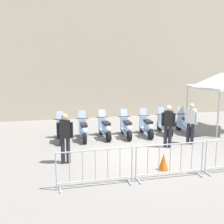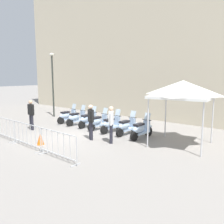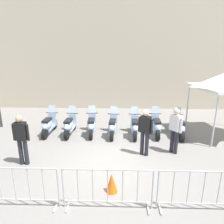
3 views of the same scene
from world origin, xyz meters
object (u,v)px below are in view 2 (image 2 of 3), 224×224
motorcycle_5 (126,127)px  barrier_segment_1 (27,136)px  motorcycle_2 (88,120)px  traffic_cone (40,139)px  street_lamp (53,78)px  officer_mid_plaza (91,120)px  motorcycle_3 (98,122)px  officer_by_barriers (111,122)px  officer_near_row_end (31,113)px  canopy_tent (183,89)px  barrier_segment_0 (3,128)px  motorcycle_0 (67,116)px  motorcycle_6 (141,130)px  motorcycle_4 (111,124)px  barrier_segment_2 (58,146)px  motorcycle_1 (77,118)px

motorcycle_5 → barrier_segment_1: 4.98m
motorcycle_2 → traffic_cone: motorcycle_2 is taller
motorcycle_2 → street_lamp: bearing=161.1°
motorcycle_2 → officer_mid_plaza: 2.93m
motorcycle_5 → barrier_segment_1: (-2.61, -4.25, 0.07)m
barrier_segment_1 → traffic_cone: bearing=74.6°
motorcycle_3 → officer_mid_plaza: size_ratio=0.99×
street_lamp → officer_by_barriers: size_ratio=2.78×
officer_near_row_end → officer_mid_plaza: bearing=2.4°
motorcycle_3 → canopy_tent: bearing=-5.7°
barrier_segment_0 → street_lamp: (-2.69, 5.92, 2.45)m
motorcycle_0 → traffic_cone: 5.00m
motorcycle_3 → street_lamp: (-5.55, 1.81, 2.52)m
motorcycle_6 → street_lamp: 9.12m
motorcycle_0 → motorcycle_5: 4.93m
street_lamp → officer_by_barriers: 8.72m
street_lamp → motorcycle_4: bearing=-16.7°
officer_mid_plaza → officer_by_barriers: bearing=2.1°
officer_mid_plaza → barrier_segment_1: bearing=-122.3°
motorcycle_2 → street_lamp: 5.47m
motorcycle_4 → barrier_segment_0: (-3.83, -3.96, 0.07)m
motorcycle_5 → street_lamp: (-7.51, 2.00, 2.52)m
motorcycle_0 → traffic_cone: motorcycle_0 is taller
motorcycle_0 → canopy_tent: bearing=-7.3°
barrier_segment_2 → barrier_segment_0: bearing=171.7°
motorcycle_5 → motorcycle_2: bearing=171.7°
motorcycle_2 → motorcycle_0: bearing=171.9°
barrier_segment_1 → officer_mid_plaza: size_ratio=1.23×
barrier_segment_0 → motorcycle_3: bearing=55.2°
motorcycle_1 → barrier_segment_0: size_ratio=0.81×
motorcycle_6 → officer_near_row_end: (-6.19, -1.65, 0.53)m
motorcycle_3 → officer_by_barriers: officer_by_barriers is taller
motorcycle_4 → officer_by_barriers: officer_by_barriers is taller
barrier_segment_1 → officer_by_barriers: officer_by_barriers is taller
motorcycle_0 → officer_mid_plaza: officer_mid_plaza is taller
motorcycle_1 → barrier_segment_1: motorcycle_1 is taller
motorcycle_0 → motorcycle_3: same height
barrier_segment_0 → officer_near_row_end: bearing=101.3°
motorcycle_1 → barrier_segment_1: size_ratio=0.81×
officer_mid_plaza → motorcycle_6: bearing=36.7°
barrier_segment_0 → barrier_segment_1: size_ratio=1.00×
barrier_segment_0 → officer_mid_plaza: size_ratio=1.23×
motorcycle_6 → barrier_segment_2: bearing=-107.5°
motorcycle_5 → street_lamp: size_ratio=0.36×
motorcycle_1 → motorcycle_6: same height
street_lamp → traffic_cone: 8.06m
traffic_cone → motorcycle_4: bearing=68.5°
officer_mid_plaza → traffic_cone: (-1.42, -1.92, -0.71)m
motorcycle_4 → traffic_cone: motorcycle_4 is taller
traffic_cone → motorcycle_6: bearing=44.9°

